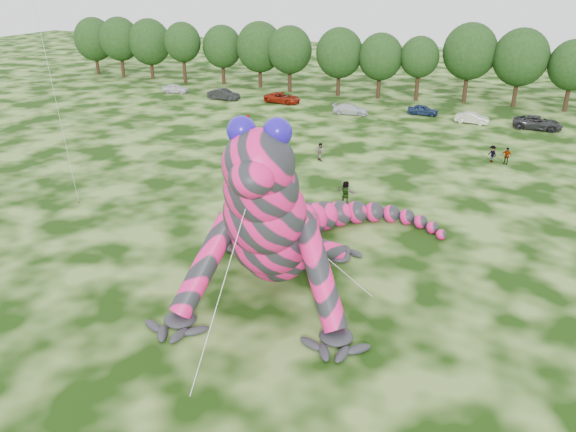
# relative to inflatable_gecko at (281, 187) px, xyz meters

# --- Properties ---
(ground) EXTENTS (240.00, 240.00, 0.00)m
(ground) POSITION_rel_inflatable_gecko_xyz_m (-1.72, -5.75, -5.28)
(ground) COLOR #16330A
(ground) RESTS_ON ground
(inflatable_gecko) EXTENTS (21.40, 24.05, 10.55)m
(inflatable_gecko) POSITION_rel_inflatable_gecko_xyz_m (0.00, 0.00, 0.00)
(inflatable_gecko) COLOR #EF186F
(inflatable_gecko) RESTS_ON ground
(tree_0) EXTENTS (6.91, 6.22, 9.51)m
(tree_0) POSITION_rel_inflatable_gecko_xyz_m (-56.28, 53.48, -0.52)
(tree_0) COLOR black
(tree_0) RESTS_ON ground
(tree_1) EXTENTS (6.74, 6.07, 9.81)m
(tree_1) POSITION_rel_inflatable_gecko_xyz_m (-50.07, 52.30, -0.37)
(tree_1) COLOR black
(tree_1) RESTS_ON ground
(tree_2) EXTENTS (7.04, 6.34, 9.64)m
(tree_2) POSITION_rel_inflatable_gecko_xyz_m (-44.74, 53.01, -0.45)
(tree_2) COLOR black
(tree_2) RESTS_ON ground
(tree_3) EXTENTS (5.81, 5.23, 9.44)m
(tree_3) POSITION_rel_inflatable_gecko_xyz_m (-37.43, 51.31, -0.55)
(tree_3) COLOR black
(tree_3) RESTS_ON ground
(tree_4) EXTENTS (6.22, 5.60, 9.06)m
(tree_4) POSITION_rel_inflatable_gecko_xyz_m (-31.36, 52.96, -0.75)
(tree_4) COLOR black
(tree_4) RESTS_ON ground
(tree_5) EXTENTS (7.16, 6.44, 9.80)m
(tree_5) POSITION_rel_inflatable_gecko_xyz_m (-24.84, 52.68, -0.38)
(tree_5) COLOR black
(tree_5) RESTS_ON ground
(tree_6) EXTENTS (6.52, 5.86, 9.49)m
(tree_6) POSITION_rel_inflatable_gecko_xyz_m (-19.27, 50.93, -0.53)
(tree_6) COLOR black
(tree_6) RESTS_ON ground
(tree_7) EXTENTS (6.68, 6.01, 9.48)m
(tree_7) POSITION_rel_inflatable_gecko_xyz_m (-11.80, 51.05, -0.54)
(tree_7) COLOR black
(tree_7) RESTS_ON ground
(tree_8) EXTENTS (6.14, 5.53, 8.94)m
(tree_8) POSITION_rel_inflatable_gecko_xyz_m (-5.94, 51.23, -0.80)
(tree_8) COLOR black
(tree_8) RESTS_ON ground
(tree_9) EXTENTS (5.27, 4.74, 8.68)m
(tree_9) POSITION_rel_inflatable_gecko_xyz_m (-0.65, 51.59, -0.94)
(tree_9) COLOR black
(tree_9) RESTS_ON ground
(tree_10) EXTENTS (7.09, 6.38, 10.50)m
(tree_10) POSITION_rel_inflatable_gecko_xyz_m (5.68, 52.82, -0.02)
(tree_10) COLOR black
(tree_10) RESTS_ON ground
(tree_11) EXTENTS (7.01, 6.31, 10.07)m
(tree_11) POSITION_rel_inflatable_gecko_xyz_m (12.07, 52.44, -0.24)
(tree_11) COLOR black
(tree_11) RESTS_ON ground
(tree_12) EXTENTS (5.99, 5.39, 8.97)m
(tree_12) POSITION_rel_inflatable_gecko_xyz_m (18.30, 51.98, -0.79)
(tree_12) COLOR black
(tree_12) RESTS_ON ground
(car_0) EXTENTS (4.00, 1.98, 1.31)m
(car_0) POSITION_rel_inflatable_gecko_xyz_m (-34.64, 43.91, -4.62)
(car_0) COLOR silver
(car_0) RESTS_ON ground
(car_1) EXTENTS (4.54, 1.61, 1.49)m
(car_1) POSITION_rel_inflatable_gecko_xyz_m (-25.82, 42.26, -4.53)
(car_1) COLOR black
(car_1) RESTS_ON ground
(car_2) EXTENTS (5.30, 2.92, 1.41)m
(car_2) POSITION_rel_inflatable_gecko_xyz_m (-17.37, 43.33, -4.57)
(car_2) COLOR maroon
(car_2) RESTS_ON ground
(car_3) EXTENTS (4.52, 2.03, 1.29)m
(car_3) POSITION_rel_inflatable_gecko_xyz_m (-6.93, 40.29, -4.63)
(car_3) COLOR silver
(car_3) RESTS_ON ground
(car_4) EXTENTS (3.78, 1.54, 1.28)m
(car_4) POSITION_rel_inflatable_gecko_xyz_m (1.59, 43.27, -4.63)
(car_4) COLOR #182849
(car_4) RESTS_ON ground
(car_5) EXTENTS (3.99, 1.84, 1.27)m
(car_5) POSITION_rel_inflatable_gecko_xyz_m (7.69, 41.02, -4.64)
(car_5) COLOR beige
(car_5) RESTS_ON ground
(car_6) EXTENTS (5.44, 2.65, 1.49)m
(car_6) POSITION_rel_inflatable_gecko_xyz_m (14.84, 41.03, -4.53)
(car_6) COLOR #28282A
(car_6) RESTS_ON ground
(spectator_1) EXTENTS (1.05, 1.04, 1.71)m
(spectator_1) POSITION_rel_inflatable_gecko_xyz_m (-4.53, 21.02, -4.42)
(spectator_1) COLOR gray
(spectator_1) RESTS_ON ground
(spectator_0) EXTENTS (0.74, 0.55, 1.84)m
(spectator_0) POSITION_rel_inflatable_gecko_xyz_m (-7.35, 18.89, -4.35)
(spectator_0) COLOR gray
(spectator_0) RESTS_ON ground
(spectator_5) EXTENTS (1.78, 0.92, 1.83)m
(spectator_5) POSITION_rel_inflatable_gecko_xyz_m (0.70, 11.43, -4.36)
(spectator_5) COLOR gray
(spectator_5) RESTS_ON ground
(spectator_3) EXTENTS (1.02, 0.67, 1.61)m
(spectator_3) POSITION_rel_inflatable_gecko_xyz_m (11.93, 26.25, -4.47)
(spectator_3) COLOR gray
(spectator_3) RESTS_ON ground
(spectator_2) EXTENTS (1.13, 1.17, 1.60)m
(spectator_2) POSITION_rel_inflatable_gecko_xyz_m (10.65, 26.45, -4.47)
(spectator_2) COLOR gray
(spectator_2) RESTS_ON ground
(spectator_4) EXTENTS (0.94, 0.85, 1.61)m
(spectator_4) POSITION_rel_inflatable_gecko_xyz_m (-15.94, 29.22, -4.47)
(spectator_4) COLOR gray
(spectator_4) RESTS_ON ground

